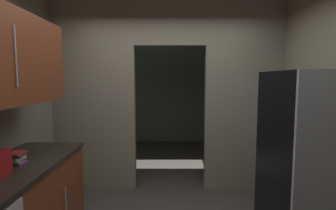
% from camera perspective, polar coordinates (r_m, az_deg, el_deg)
% --- Properties ---
extents(kitchen_partition, '(3.34, 0.12, 2.82)m').
position_cam_1_polar(kitchen_partition, '(3.82, -0.53, 3.88)').
color(kitchen_partition, gray).
rests_on(kitchen_partition, ground).
extents(adjoining_room_shell, '(3.34, 3.09, 2.82)m').
position_cam_1_polar(adjoining_room_shell, '(5.88, -0.34, 3.48)').
color(adjoining_room_shell, gray).
rests_on(adjoining_room_shell, ground).
extents(refrigerator, '(0.78, 0.78, 1.70)m').
position_cam_1_polar(refrigerator, '(2.53, 29.78, -13.18)').
color(refrigerator, black).
rests_on(refrigerator, ground).
extents(book_stack, '(0.14, 0.16, 0.11)m').
position_cam_1_polar(book_stack, '(2.70, -30.36, -9.92)').
color(book_stack, '#8C3893').
rests_on(book_stack, lower_cabinet_run).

